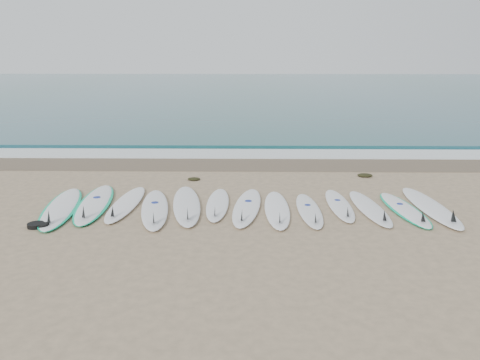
{
  "coord_description": "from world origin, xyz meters",
  "views": [
    {
      "loc": [
        0.0,
        -9.61,
        3.31
      ],
      "look_at": [
        -0.16,
        0.89,
        0.4
      ],
      "focal_mm": 35.0,
      "sensor_mm": 36.0,
      "label": 1
    }
  ],
  "objects_px": {
    "surfboard_0": "(61,208)",
    "surfboard_6": "(247,207)",
    "leash_coil": "(38,225)",
    "surfboard_12": "(432,207)"
  },
  "relations": [
    {
      "from": "leash_coil",
      "to": "surfboard_0",
      "type": "bearing_deg",
      "value": 86.88
    },
    {
      "from": "surfboard_0",
      "to": "leash_coil",
      "type": "bearing_deg",
      "value": -102.62
    },
    {
      "from": "surfboard_0",
      "to": "surfboard_6",
      "type": "relative_size",
      "value": 1.11
    },
    {
      "from": "surfboard_12",
      "to": "leash_coil",
      "type": "bearing_deg",
      "value": -174.15
    },
    {
      "from": "surfboard_0",
      "to": "leash_coil",
      "type": "relative_size",
      "value": 6.48
    },
    {
      "from": "surfboard_12",
      "to": "leash_coil",
      "type": "xyz_separation_m",
      "value": [
        -8.04,
        -1.16,
        -0.01
      ]
    },
    {
      "from": "surfboard_0",
      "to": "surfboard_6",
      "type": "height_order",
      "value": "surfboard_0"
    },
    {
      "from": "surfboard_6",
      "to": "leash_coil",
      "type": "bearing_deg",
      "value": -158.44
    },
    {
      "from": "leash_coil",
      "to": "surfboard_12",
      "type": "bearing_deg",
      "value": 8.23
    },
    {
      "from": "surfboard_12",
      "to": "surfboard_6",
      "type": "bearing_deg",
      "value": 178.22
    }
  ]
}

